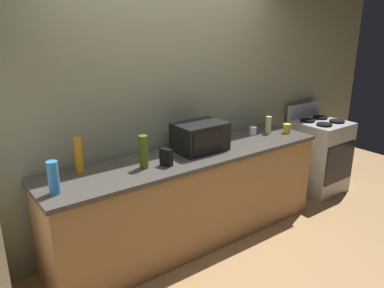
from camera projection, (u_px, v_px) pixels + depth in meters
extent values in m
plane|color=#A87F51|center=(218.00, 258.00, 3.43)|extent=(8.00, 8.00, 0.00)
cube|color=gray|center=(167.00, 99.00, 3.64)|extent=(6.40, 0.10, 2.70)
cube|color=#B27F4C|center=(192.00, 200.00, 3.61)|extent=(2.80, 0.60, 0.86)
cube|color=#47423D|center=(192.00, 156.00, 3.47)|extent=(2.84, 0.64, 0.04)
cube|color=#B7BABF|center=(318.00, 156.00, 4.74)|extent=(0.60, 0.60, 0.90)
cube|color=black|center=(340.00, 163.00, 4.50)|extent=(0.55, 0.02, 0.48)
cube|color=#B7BABF|center=(304.00, 111.00, 4.78)|extent=(0.60, 0.04, 0.18)
cylinder|color=black|center=(324.00, 125.00, 4.43)|extent=(0.18, 0.18, 0.02)
cylinder|color=black|center=(337.00, 121.00, 4.58)|extent=(0.18, 0.18, 0.02)
cylinder|color=black|center=(307.00, 121.00, 4.61)|extent=(0.18, 0.18, 0.02)
cylinder|color=black|center=(320.00, 117.00, 4.76)|extent=(0.18, 0.18, 0.02)
cube|color=black|center=(200.00, 137.00, 3.53)|extent=(0.48, 0.34, 0.27)
cube|color=black|center=(208.00, 142.00, 3.38)|extent=(0.34, 0.01, 0.21)
cube|color=black|center=(166.00, 157.00, 3.16)|extent=(0.08, 0.12, 0.15)
cylinder|color=#4C6B19|center=(144.00, 152.00, 3.10)|extent=(0.08, 0.08, 0.28)
cylinder|color=beige|center=(268.00, 125.00, 4.09)|extent=(0.07, 0.07, 0.19)
cylinder|color=#338CE5|center=(53.00, 178.00, 2.63)|extent=(0.08, 0.08, 0.24)
cylinder|color=orange|center=(79.00, 155.00, 3.00)|extent=(0.06, 0.06, 0.29)
cylinder|color=white|center=(253.00, 131.00, 4.06)|extent=(0.08, 0.08, 0.09)
cylinder|color=red|center=(222.00, 136.00, 3.86)|extent=(0.08, 0.08, 0.10)
cylinder|color=yellow|center=(287.00, 128.00, 4.12)|extent=(0.09, 0.09, 0.10)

